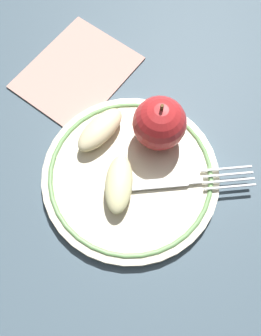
{
  "coord_description": "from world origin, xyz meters",
  "views": [
    {
      "loc": [
        -0.14,
        -0.07,
        0.45
      ],
      "look_at": [
        0.01,
        0.01,
        0.04
      ],
      "focal_mm": 40.0,
      "sensor_mm": 36.0,
      "label": 1
    }
  ],
  "objects_px": {
    "fork": "(176,182)",
    "apple_slice_front": "(119,184)",
    "apple_slice_back": "(100,130)",
    "apple_red_whole": "(158,123)",
    "napkin_folded": "(77,72)",
    "plate": "(130,176)"
  },
  "relations": [
    {
      "from": "fork",
      "to": "apple_slice_front",
      "type": "bearing_deg",
      "value": 179.51
    },
    {
      "from": "apple_slice_back",
      "to": "apple_red_whole",
      "type": "bearing_deg",
      "value": -50.41
    },
    {
      "from": "apple_slice_back",
      "to": "apple_slice_front",
      "type": "bearing_deg",
      "value": -120.57
    },
    {
      "from": "apple_red_whole",
      "to": "apple_slice_front",
      "type": "relative_size",
      "value": 1.0
    },
    {
      "from": "apple_red_whole",
      "to": "apple_slice_front",
      "type": "xyz_separation_m",
      "value": [
        -0.08,
        0.01,
        -0.02
      ]
    },
    {
      "from": "apple_red_whole",
      "to": "apple_slice_front",
      "type": "distance_m",
      "value": 0.09
    },
    {
      "from": "apple_slice_front",
      "to": "apple_red_whole",
      "type": "bearing_deg",
      "value": -29.05
    },
    {
      "from": "apple_slice_front",
      "to": "napkin_folded",
      "type": "height_order",
      "value": "apple_slice_front"
    },
    {
      "from": "apple_red_whole",
      "to": "apple_slice_back",
      "type": "xyz_separation_m",
      "value": [
        -0.03,
        0.06,
        -0.02
      ]
    },
    {
      "from": "napkin_folded",
      "to": "plate",
      "type": "bearing_deg",
      "value": -127.85
    },
    {
      "from": "plate",
      "to": "apple_slice_front",
      "type": "relative_size",
      "value": 2.98
    },
    {
      "from": "apple_slice_front",
      "to": "napkin_folded",
      "type": "xyz_separation_m",
      "value": [
        0.13,
        0.14,
        -0.02
      ]
    },
    {
      "from": "apple_red_whole",
      "to": "apple_slice_back",
      "type": "height_order",
      "value": "apple_red_whole"
    },
    {
      "from": "fork",
      "to": "plate",
      "type": "bearing_deg",
      "value": 163.29
    },
    {
      "from": "plate",
      "to": "apple_red_whole",
      "type": "xyz_separation_m",
      "value": [
        0.06,
        -0.01,
        0.04
      ]
    },
    {
      "from": "plate",
      "to": "apple_slice_back",
      "type": "distance_m",
      "value": 0.07
    },
    {
      "from": "plate",
      "to": "apple_slice_front",
      "type": "distance_m",
      "value": 0.03
    },
    {
      "from": "apple_red_whole",
      "to": "napkin_folded",
      "type": "bearing_deg",
      "value": 72.5
    },
    {
      "from": "fork",
      "to": "napkin_folded",
      "type": "distance_m",
      "value": 0.22
    },
    {
      "from": "plate",
      "to": "napkin_folded",
      "type": "bearing_deg",
      "value": 52.15
    },
    {
      "from": "napkin_folded",
      "to": "fork",
      "type": "bearing_deg",
      "value": -115.64
    },
    {
      "from": "plate",
      "to": "napkin_folded",
      "type": "distance_m",
      "value": 0.18
    }
  ]
}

